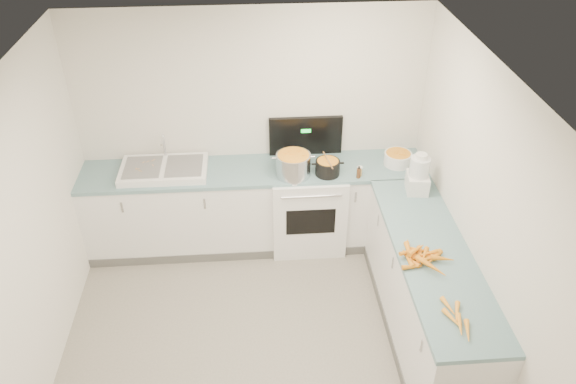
{
  "coord_description": "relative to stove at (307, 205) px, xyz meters",
  "views": [
    {
      "loc": [
        -0.02,
        -3.14,
        3.95
      ],
      "look_at": [
        0.3,
        1.1,
        1.05
      ],
      "focal_mm": 35.0,
      "sensor_mm": 36.0,
      "label": 1
    }
  ],
  "objects": [
    {
      "name": "wooden_spoon",
      "position": [
        0.18,
        -0.14,
        0.63
      ],
      "size": [
        0.06,
        0.32,
        0.01
      ],
      "primitive_type": "cylinder",
      "rotation": [
        1.57,
        0.0,
        0.15
      ],
      "color": "#AD7A47",
      "rests_on": "black_pot"
    },
    {
      "name": "extract_bottle",
      "position": [
        0.48,
        -0.23,
        0.52
      ],
      "size": [
        0.04,
        0.04,
        0.1
      ],
      "primitive_type": "cylinder",
      "color": "#593319",
      "rests_on": "counter_back"
    },
    {
      "name": "steel_pot",
      "position": [
        -0.16,
        -0.13,
        0.57
      ],
      "size": [
        0.4,
        0.4,
        0.25
      ],
      "primitive_type": "cylinder",
      "rotation": [
        0.0,
        0.0,
        -0.17
      ],
      "color": "silver",
      "rests_on": "stove"
    },
    {
      "name": "sink",
      "position": [
        -1.45,
        0.02,
        0.5
      ],
      "size": [
        0.86,
        0.52,
        0.31
      ],
      "color": "white",
      "rests_on": "counter_back"
    },
    {
      "name": "carrot_pile",
      "position": [
        0.76,
        -1.48,
        0.5
      ],
      "size": [
        0.43,
        0.49,
        0.09
      ],
      "color": "orange",
      "rests_on": "counter_right"
    },
    {
      "name": "wall_left",
      "position": [
        -2.3,
        -1.69,
        0.78
      ],
      "size": [
        0.0,
        4.0,
        2.5
      ],
      "primitive_type": null,
      "rotation": [
        1.57,
        0.0,
        1.57
      ],
      "color": "silver",
      "rests_on": "ground"
    },
    {
      "name": "black_pot",
      "position": [
        0.18,
        -0.14,
        0.53
      ],
      "size": [
        0.24,
        0.24,
        0.17
      ],
      "primitive_type": "cylinder",
      "rotation": [
        0.0,
        0.0,
        0.01
      ],
      "color": "black",
      "rests_on": "stove"
    },
    {
      "name": "floor",
      "position": [
        -0.55,
        -1.69,
        -0.47
      ],
      "size": [
        3.5,
        4.0,
        0.0
      ],
      "primitive_type": null,
      "color": "gray",
      "rests_on": "ground"
    },
    {
      "name": "peeled_carrots",
      "position": [
        0.84,
        -2.14,
        0.49
      ],
      "size": [
        0.17,
        0.43,
        0.04
      ],
      "color": "#FF9C26",
      "rests_on": "counter_right"
    },
    {
      "name": "mixing_bowl",
      "position": [
        0.92,
        -0.0,
        0.53
      ],
      "size": [
        0.31,
        0.31,
        0.13
      ],
      "primitive_type": "cylinder",
      "rotation": [
        0.0,
        0.0,
        -0.11
      ],
      "color": "white",
      "rests_on": "counter_back"
    },
    {
      "name": "counter_right",
      "position": [
        0.9,
        -1.39,
        -0.0
      ],
      "size": [
        0.62,
        2.2,
        0.94
      ],
      "color": "white",
      "rests_on": "ground"
    },
    {
      "name": "peelings",
      "position": [
        -1.64,
        0.03,
        0.54
      ],
      "size": [
        0.21,
        0.28,
        0.01
      ],
      "color": "tan",
      "rests_on": "sink"
    },
    {
      "name": "food_processor",
      "position": [
        0.99,
        -0.49,
        0.64
      ],
      "size": [
        0.22,
        0.26,
        0.4
      ],
      "color": "white",
      "rests_on": "counter_right"
    },
    {
      "name": "stove",
      "position": [
        0.0,
        0.0,
        0.0
      ],
      "size": [
        0.76,
        0.65,
        1.36
      ],
      "color": "white",
      "rests_on": "ground"
    },
    {
      "name": "wall_right",
      "position": [
        1.2,
        -1.69,
        0.78
      ],
      "size": [
        0.0,
        4.0,
        2.5
      ],
      "primitive_type": null,
      "rotation": [
        1.57,
        0.0,
        -1.57
      ],
      "color": "silver",
      "rests_on": "ground"
    },
    {
      "name": "ceiling",
      "position": [
        -0.55,
        -1.69,
        2.03
      ],
      "size": [
        3.5,
        4.0,
        0.0
      ],
      "primitive_type": null,
      "rotation": [
        3.14,
        0.0,
        0.0
      ],
      "color": "silver",
      "rests_on": "ground"
    },
    {
      "name": "spice_jar",
      "position": [
        0.49,
        -0.19,
        0.51
      ],
      "size": [
        0.05,
        0.05,
        0.08
      ],
      "primitive_type": "cylinder",
      "color": "#E5B266",
      "rests_on": "counter_back"
    },
    {
      "name": "counter_back",
      "position": [
        -0.55,
        0.01,
        -0.0
      ],
      "size": [
        3.5,
        0.62,
        0.94
      ],
      "color": "white",
      "rests_on": "ground"
    },
    {
      "name": "wall_back",
      "position": [
        -0.55,
        0.31,
        0.78
      ],
      "size": [
        3.5,
        0.0,
        2.5
      ],
      "primitive_type": null,
      "rotation": [
        1.57,
        0.0,
        0.0
      ],
      "color": "silver",
      "rests_on": "ground"
    }
  ]
}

